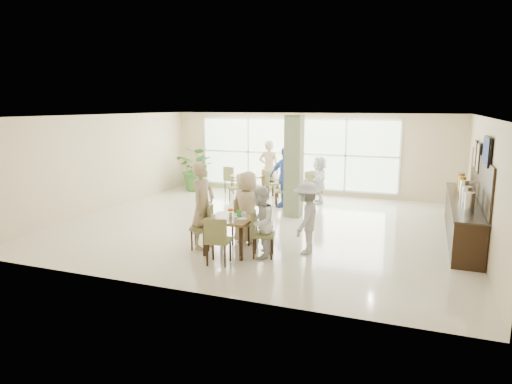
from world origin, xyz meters
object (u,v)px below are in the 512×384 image
(round_table_right, at_px, (291,184))
(teen_far, at_px, (247,207))
(teen_right, at_px, (260,223))
(adult_standing, at_px, (269,168))
(buffet_counter, at_px, (464,215))
(teen_standing, at_px, (306,218))
(main_table, at_px, (231,222))
(potted_plant, at_px, (197,169))
(teen_left, at_px, (203,205))
(adult_b, at_px, (319,180))
(round_table_left, at_px, (247,180))
(adult_a, at_px, (285,177))

(round_table_right, relative_size, teen_far, 0.62)
(teen_right, xyz_separation_m, adult_standing, (-1.98, 6.18, 0.22))
(buffet_counter, bearing_deg, teen_standing, -143.12)
(buffet_counter, relative_size, teen_right, 3.21)
(main_table, height_order, potted_plant, potted_plant)
(round_table_right, xyz_separation_m, potted_plant, (-3.73, 0.65, 0.25))
(teen_far, height_order, adult_standing, adult_standing)
(teen_left, bearing_deg, potted_plant, 35.24)
(teen_standing, distance_m, adult_b, 5.08)
(potted_plant, distance_m, teen_standing, 7.87)
(round_table_left, xyz_separation_m, teen_left, (1.19, -5.51, 0.35))
(teen_left, height_order, adult_standing, adult_standing)
(buffet_counter, relative_size, potted_plant, 2.94)
(teen_left, height_order, adult_a, teen_left)
(teen_left, bearing_deg, adult_a, 0.25)
(buffet_counter, relative_size, teen_left, 2.50)
(round_table_left, xyz_separation_m, teen_standing, (3.37, -5.09, 0.17))
(round_table_left, distance_m, adult_b, 2.49)
(buffet_counter, bearing_deg, round_table_right, 152.24)
(potted_plant, bearing_deg, teen_left, -60.92)
(round_table_right, relative_size, teen_left, 0.54)
(teen_right, bearing_deg, adult_standing, -167.80)
(potted_plant, xyz_separation_m, teen_left, (3.35, -6.02, 0.14))
(buffet_counter, height_order, adult_standing, buffet_counter)
(adult_b, bearing_deg, adult_standing, -120.75)
(buffet_counter, relative_size, adult_a, 2.56)
(main_table, height_order, teen_left, teen_left)
(adult_a, height_order, adult_standing, adult_standing)
(adult_a, bearing_deg, adult_b, 63.82)
(buffet_counter, height_order, adult_a, buffet_counter)
(teen_left, height_order, teen_far, teen_left)
(round_table_left, distance_m, adult_a, 1.98)
(teen_far, height_order, adult_a, adult_a)
(adult_standing, bearing_deg, adult_a, 116.50)
(round_table_right, height_order, buffet_counter, buffet_counter)
(potted_plant, xyz_separation_m, adult_a, (3.81, -1.56, 0.12))
(teen_standing, bearing_deg, teen_left, -78.29)
(adult_a, bearing_deg, adult_standing, 139.22)
(teen_far, xyz_separation_m, teen_right, (0.63, -0.86, -0.08))
(teen_left, xyz_separation_m, teen_right, (1.38, -0.17, -0.21))
(adult_b, bearing_deg, buffet_counter, 43.37)
(teen_left, distance_m, adult_a, 4.49)
(buffet_counter, bearing_deg, adult_standing, 151.25)
(buffet_counter, relative_size, adult_standing, 2.47)
(teen_far, xyz_separation_m, adult_standing, (-1.35, 5.33, 0.14))
(teen_far, distance_m, teen_right, 1.07)
(potted_plant, bearing_deg, round_table_left, -13.23)
(buffet_counter, height_order, potted_plant, buffet_counter)
(buffet_counter, height_order, teen_left, buffet_counter)
(teen_right, bearing_deg, main_table, -102.09)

